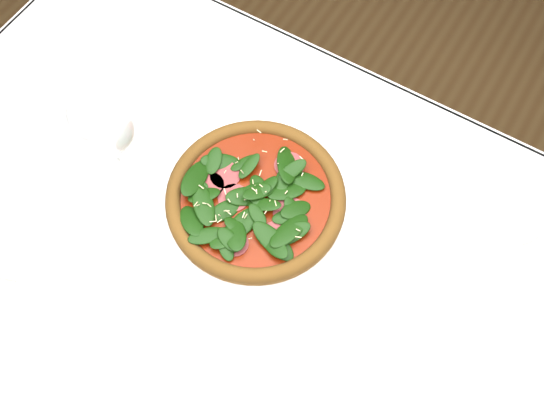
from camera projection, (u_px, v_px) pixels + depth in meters
The scene contains 6 objects.
ground at pixel (256, 365), 1.55m from camera, with size 6.00×6.00×0.00m, color brown.
dining_table at pixel (247, 285), 0.97m from camera, with size 1.21×0.81×0.75m.
plate at pixel (256, 202), 0.91m from camera, with size 0.31×0.31×0.01m.
pizza at pixel (256, 197), 0.90m from camera, with size 0.34×0.34×0.03m.
wine_glass at pixel (102, 125), 0.80m from camera, with size 0.09×0.09×0.22m.
saucer_far at pixel (501, 199), 0.91m from camera, with size 0.15×0.15×0.01m.
Camera 1 is at (0.19, -0.24, 1.58)m, focal length 40.00 mm.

